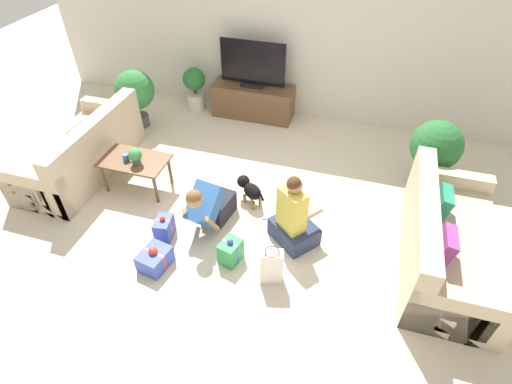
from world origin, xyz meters
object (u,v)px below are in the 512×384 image
potted_plant_corner_right (435,149)px  person_sitting (293,219)px  tv (253,66)px  gift_box_b (231,251)px  potted_plant_back_left (195,87)px  tabletop_plant (135,156)px  mug (126,157)px  coffee_table (135,163)px  tv_console (253,101)px  dog (250,189)px  gift_bag_a (271,266)px  gift_box_a (155,259)px  sofa_left (82,153)px  potted_plant_corner_left (135,92)px  sofa_right (445,244)px  gift_box_c (164,228)px  person_kneeling (209,205)px

potted_plant_corner_right → person_sitting: potted_plant_corner_right is taller
tv → gift_box_b: 3.29m
potted_plant_back_left → tabletop_plant: size_ratio=3.35×
person_sitting → mug: 2.32m
coffee_table → mug: (-0.08, -0.04, 0.10)m
tv → coffee_table: bearing=-112.1°
tv_console → dog: tv_console is taller
tv_console → gift_bag_a: bearing=-69.7°
tabletop_plant → gift_box_a: bearing=-55.3°
gift_box_a → sofa_left: bearing=144.0°
potted_plant_corner_left → person_sitting: size_ratio=0.98×
tv_console → potted_plant_back_left: bearing=-177.2°
person_sitting → gift_box_a: 1.60m
potted_plant_corner_left → tabletop_plant: potted_plant_corner_left is taller
sofa_right → potted_plant_corner_left: size_ratio=2.06×
tabletop_plant → potted_plant_back_left: bearing=94.7°
tv → person_sitting: (1.29, -2.62, -0.55)m
tv → mug: bearing=-113.5°
mug → gift_box_b: bearing=-25.5°
sofa_right → tv: 3.89m
sofa_left → gift_box_c: (1.66, -0.84, -0.16)m
potted_plant_corner_right → person_sitting: size_ratio=1.04×
potted_plant_back_left → tabletop_plant: bearing=-85.3°
potted_plant_back_left → person_sitting: size_ratio=0.78×
potted_plant_back_left → tv: bearing=2.8°
sofa_left → tabletop_plant: sofa_left is taller
gift_box_a → person_sitting: bearing=30.8°
potted_plant_back_left → person_kneeling: (1.31, -2.63, -0.08)m
potted_plant_corner_right → gift_bag_a: bearing=-127.1°
coffee_table → tabletop_plant: size_ratio=3.91×
gift_box_a → gift_box_c: gift_box_c is taller
dog → tabletop_plant: (-1.44, -0.21, 0.37)m
sofa_left → gift_bag_a: (3.04, -1.10, -0.08)m
potted_plant_back_left → person_sitting: bearing=-48.0°
sofa_right → mug: size_ratio=16.22×
potted_plant_corner_right → dog: potted_plant_corner_right is taller
potted_plant_corner_right → person_kneeling: size_ratio=1.26×
tv → gift_bag_a: bearing=-69.7°
gift_box_a → coffee_table: bearing=125.9°
person_kneeling → mug: bearing=173.1°
sofa_right → person_sitting: (-1.64, -0.14, 0.03)m
potted_plant_back_left → potted_plant_corner_right: bearing=-16.2°
potted_plant_corner_left → mug: 1.63m
sofa_left → coffee_table: (0.92, -0.11, 0.10)m
gift_bag_a → potted_plant_back_left: bearing=124.8°
gift_box_c → tv: bearing=86.6°
potted_plant_back_left → dog: 2.65m
potted_plant_corner_left → tabletop_plant: (0.85, -1.51, -0.02)m
gift_box_a → tabletop_plant: tabletop_plant is taller
tv → gift_bag_a: (1.20, -3.26, -0.67)m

